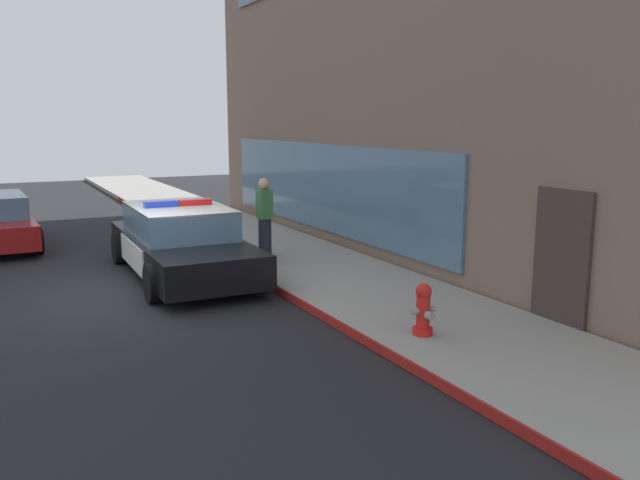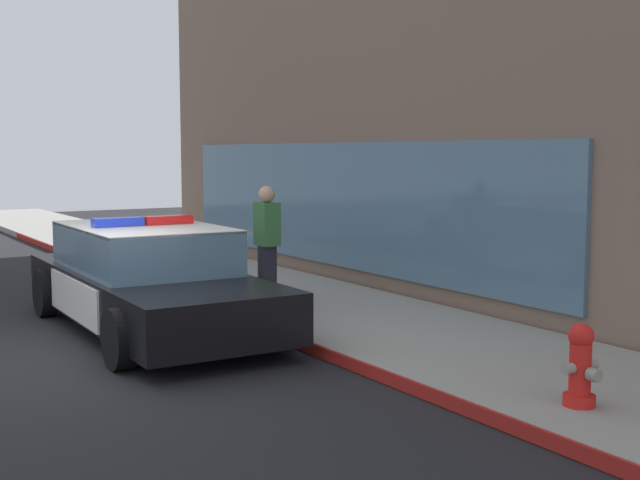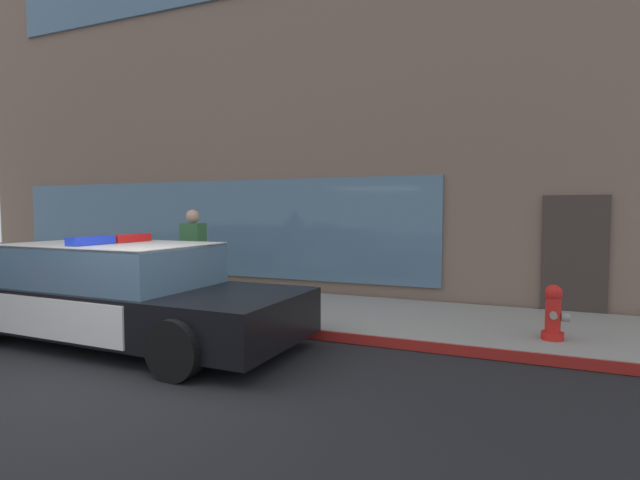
% 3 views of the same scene
% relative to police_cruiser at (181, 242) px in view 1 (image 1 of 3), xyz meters
% --- Properties ---
extents(ground, '(48.00, 48.00, 0.00)m').
position_rel_police_cruiser_xyz_m(ground, '(1.18, -1.20, -0.68)').
color(ground, black).
extents(sidewalk, '(48.00, 2.81, 0.15)m').
position_rel_police_cruiser_xyz_m(sidewalk, '(1.18, 2.54, -0.61)').
color(sidewalk, gray).
rests_on(sidewalk, ground).
extents(curb_red_paint, '(28.80, 0.04, 0.14)m').
position_rel_police_cruiser_xyz_m(curb_red_paint, '(1.18, 1.12, -0.61)').
color(curb_red_paint, maroon).
rests_on(curb_red_paint, ground).
extents(storefront_building, '(18.13, 10.84, 9.69)m').
position_rel_police_cruiser_xyz_m(storefront_building, '(0.56, 9.37, 4.16)').
color(storefront_building, '#7A6051').
rests_on(storefront_building, ground).
extents(police_cruiser, '(5.21, 2.20, 1.49)m').
position_rel_police_cruiser_xyz_m(police_cruiser, '(0.00, 0.00, 0.00)').
color(police_cruiser, black).
rests_on(police_cruiser, ground).
extents(fire_hydrant, '(0.34, 0.39, 0.73)m').
position_rel_police_cruiser_xyz_m(fire_hydrant, '(5.59, 1.84, -0.18)').
color(fire_hydrant, red).
rests_on(fire_hydrant, sidewalk).
extents(pedestrian_on_sidewalk, '(0.41, 0.28, 1.71)m').
position_rel_police_cruiser_xyz_m(pedestrian_on_sidewalk, '(-0.18, 1.87, 0.33)').
color(pedestrian_on_sidewalk, '#23232D').
rests_on(pedestrian_on_sidewalk, sidewalk).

